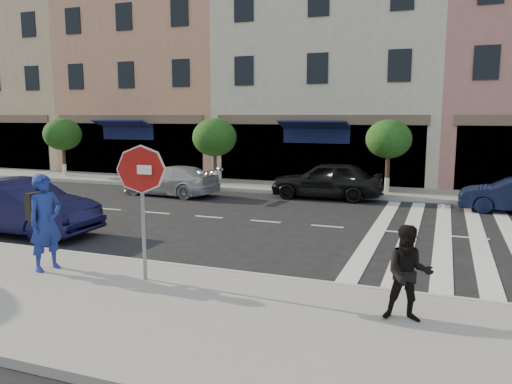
% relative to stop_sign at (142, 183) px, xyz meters
% --- Properties ---
extents(ground, '(120.00, 120.00, 0.00)m').
position_rel_stop_sign_xyz_m(ground, '(0.14, 2.62, -2.06)').
color(ground, black).
rests_on(ground, ground).
extents(sidewalk_near, '(60.00, 4.50, 0.15)m').
position_rel_stop_sign_xyz_m(sidewalk_near, '(0.14, -1.13, -1.98)').
color(sidewalk_near, gray).
rests_on(sidewalk_near, ground).
extents(sidewalk_far, '(60.00, 3.00, 0.15)m').
position_rel_stop_sign_xyz_m(sidewalk_far, '(0.14, 13.62, -1.98)').
color(sidewalk_far, gray).
rests_on(sidewalk_far, ground).
extents(building_west_far, '(12.00, 9.00, 12.00)m').
position_rel_stop_sign_xyz_m(building_west_far, '(-21.86, 19.62, 3.94)').
color(building_west_far, '#DABA8B').
rests_on(building_west_far, ground).
extents(building_west_mid, '(10.00, 9.00, 14.00)m').
position_rel_stop_sign_xyz_m(building_west_mid, '(-10.86, 19.62, 4.94)').
color(building_west_mid, tan).
rests_on(building_west_mid, ground).
extents(building_centre, '(11.00, 9.00, 11.00)m').
position_rel_stop_sign_xyz_m(building_centre, '(-0.36, 19.62, 3.44)').
color(building_centre, beige).
rests_on(building_centre, ground).
extents(street_tree_wa, '(2.00, 2.00, 3.05)m').
position_rel_stop_sign_xyz_m(street_tree_wa, '(-13.86, 13.42, 0.27)').
color(street_tree_wa, '#473323').
rests_on(street_tree_wa, sidewalk_far).
extents(street_tree_wb, '(2.10, 2.10, 3.06)m').
position_rel_stop_sign_xyz_m(street_tree_wb, '(-4.86, 13.42, 0.25)').
color(street_tree_wb, '#473323').
rests_on(street_tree_wb, sidewalk_far).
extents(street_tree_c, '(1.90, 1.90, 3.04)m').
position_rel_stop_sign_xyz_m(street_tree_c, '(3.14, 13.42, 0.30)').
color(street_tree_c, '#473323').
rests_on(street_tree_c, sidewalk_far).
extents(stop_sign, '(0.93, 0.12, 2.64)m').
position_rel_stop_sign_xyz_m(stop_sign, '(0.00, 0.00, 0.00)').
color(stop_sign, gray).
rests_on(stop_sign, sidewalk_near).
extents(photographer, '(0.65, 0.83, 2.01)m').
position_rel_stop_sign_xyz_m(photographer, '(-2.26, -0.14, -0.90)').
color(photographer, navy).
rests_on(photographer, sidewalk_near).
extents(walker, '(0.82, 0.68, 1.52)m').
position_rel_stop_sign_xyz_m(walker, '(4.94, -0.22, -1.15)').
color(walker, black).
rests_on(walker, sidewalk_near).
extents(car_near_mid, '(4.74, 1.75, 1.55)m').
position_rel_stop_sign_xyz_m(car_near_mid, '(-5.83, 2.57, -1.28)').
color(car_near_mid, black).
rests_on(car_near_mid, ground).
extents(car_far_left, '(4.48, 2.24, 1.25)m').
position_rel_stop_sign_xyz_m(car_far_left, '(-5.40, 10.22, -1.43)').
color(car_far_left, '#A6A5AA').
rests_on(car_far_left, ground).
extents(car_far_mid, '(4.51, 1.93, 1.52)m').
position_rel_stop_sign_xyz_m(car_far_mid, '(0.94, 11.72, -1.30)').
color(car_far_mid, black).
rests_on(car_far_mid, ground).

